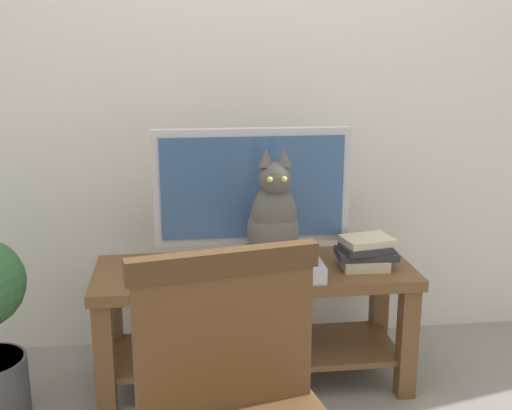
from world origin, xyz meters
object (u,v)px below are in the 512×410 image
object	(u,v)px
cat	(274,219)
tv_stand	(254,303)
media_box	(273,267)
book_stack	(365,253)
tv	(252,193)

from	to	relation	value
cat	tv_stand	bearing A→B (deg)	119.74
media_box	book_stack	bearing A→B (deg)	6.91
tv_stand	media_box	size ratio (longest dim) A/B	3.43
book_stack	tv_stand	bearing A→B (deg)	173.93
media_box	cat	xyz separation A→B (m)	(0.00, -0.01, 0.20)
tv_stand	media_box	distance (m)	0.21
cat	book_stack	xyz separation A→B (m)	(0.38, 0.06, -0.17)
tv_stand	book_stack	bearing A→B (deg)	-6.07
media_box	cat	world-z (taller)	cat
tv_stand	tv	world-z (taller)	tv
cat	tv	bearing A→B (deg)	109.33
tv_stand	book_stack	xyz separation A→B (m)	(0.44, -0.05, 0.21)
tv	book_stack	size ratio (longest dim) A/B	3.24
tv	book_stack	distance (m)	0.51
media_box	cat	bearing A→B (deg)	-85.26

